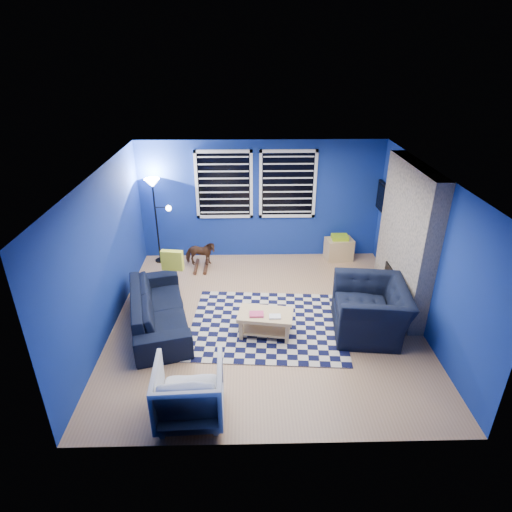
{
  "coord_description": "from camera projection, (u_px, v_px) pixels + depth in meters",
  "views": [
    {
      "loc": [
        -0.3,
        -5.97,
        4.14
      ],
      "look_at": [
        -0.15,
        0.3,
        1.05
      ],
      "focal_mm": 30.0,
      "sensor_mm": 36.0,
      "label": 1
    }
  ],
  "objects": [
    {
      "name": "armchair_big",
      "position": [
        370.0,
        309.0,
        6.74
      ],
      "size": [
        1.36,
        1.22,
        0.81
      ],
      "primitive_type": "imported",
      "rotation": [
        0.0,
        0.0,
        -1.68
      ],
      "color": "black",
      "rests_on": "floor"
    },
    {
      "name": "fireplace",
      "position": [
        405.0,
        241.0,
        7.16
      ],
      "size": [
        0.65,
        2.0,
        2.5
      ],
      "color": "gray",
      "rests_on": "floor"
    },
    {
      "name": "rug",
      "position": [
        268.0,
        325.0,
        7.05
      ],
      "size": [
        2.64,
        2.18,
        0.02
      ],
      "primitive_type": "cube",
      "rotation": [
        0.0,
        0.0,
        -0.08
      ],
      "color": "black",
      "rests_on": "floor"
    },
    {
      "name": "floor",
      "position": [
        265.0,
        320.0,
        7.19
      ],
      "size": [
        5.0,
        5.0,
        0.0
      ],
      "primitive_type": "plane",
      "color": "tan",
      "rests_on": "ground"
    },
    {
      "name": "wall_left",
      "position": [
        104.0,
        254.0,
        6.59
      ],
      "size": [
        0.0,
        5.0,
        5.0
      ],
      "primitive_type": "plane",
      "rotation": [
        1.57,
        0.0,
        1.57
      ],
      "color": "navy",
      "rests_on": "floor"
    },
    {
      "name": "ceiling",
      "position": [
        267.0,
        174.0,
        6.09
      ],
      "size": [
        5.0,
        5.0,
        0.0
      ],
      "primitive_type": "plane",
      "rotation": [
        3.14,
        0.0,
        0.0
      ],
      "color": "white",
      "rests_on": "wall_back"
    },
    {
      "name": "floor_lamp",
      "position": [
        154.0,
        195.0,
        8.51
      ],
      "size": [
        0.49,
        0.3,
        1.8
      ],
      "color": "black",
      "rests_on": "floor"
    },
    {
      "name": "rocking_horse",
      "position": [
        200.0,
        254.0,
        8.72
      ],
      "size": [
        0.29,
        0.63,
        0.52
      ],
      "primitive_type": "imported",
      "rotation": [
        0.0,
        0.0,
        1.55
      ],
      "color": "#492417",
      "rests_on": "floor"
    },
    {
      "name": "throw_pillow",
      "position": [
        172.0,
        260.0,
        7.41
      ],
      "size": [
        0.39,
        0.17,
        0.36
      ],
      "primitive_type": "cube",
      "rotation": [
        0.0,
        0.0,
        -0.15
      ],
      "color": "gold",
      "rests_on": "sofa"
    },
    {
      "name": "wall_right",
      "position": [
        425.0,
        251.0,
        6.69
      ],
      "size": [
        0.0,
        5.0,
        5.0
      ],
      "primitive_type": "plane",
      "rotation": [
        1.57,
        0.0,
        -1.57
      ],
      "color": "navy",
      "rests_on": "floor"
    },
    {
      "name": "window_left",
      "position": [
        224.0,
        185.0,
        8.68
      ],
      "size": [
        1.17,
        0.06,
        1.42
      ],
      "color": "black",
      "rests_on": "wall_back"
    },
    {
      "name": "wall_back",
      "position": [
        261.0,
        201.0,
        8.88
      ],
      "size": [
        5.0,
        0.0,
        5.0
      ],
      "primitive_type": "plane",
      "rotation": [
        1.57,
        0.0,
        0.0
      ],
      "color": "navy",
      "rests_on": "floor"
    },
    {
      "name": "tv",
      "position": [
        385.0,
        201.0,
        8.42
      ],
      "size": [
        0.07,
        1.0,
        0.58
      ],
      "color": "black",
      "rests_on": "wall_right"
    },
    {
      "name": "sofa",
      "position": [
        159.0,
        308.0,
        6.94
      ],
      "size": [
        2.27,
        1.33,
        0.62
      ],
      "primitive_type": "imported",
      "rotation": [
        0.0,
        0.0,
        1.82
      ],
      "color": "black",
      "rests_on": "floor"
    },
    {
      "name": "coffee_table",
      "position": [
        265.0,
        319.0,
        6.69
      ],
      "size": [
        0.91,
        0.62,
        0.42
      ],
      "rotation": [
        0.0,
        0.0,
        -0.16
      ],
      "color": "tan",
      "rests_on": "rug"
    },
    {
      "name": "window_right",
      "position": [
        288.0,
        185.0,
        8.71
      ],
      "size": [
        1.17,
        0.06,
        1.42
      ],
      "color": "black",
      "rests_on": "wall_back"
    },
    {
      "name": "armchair_bent",
      "position": [
        189.0,
        391.0,
        5.18
      ],
      "size": [
        0.85,
        0.87,
        0.76
      ],
      "primitive_type": "imported",
      "rotation": [
        0.0,
        0.0,
        3.19
      ],
      "color": "gray",
      "rests_on": "floor"
    },
    {
      "name": "cabinet",
      "position": [
        339.0,
        249.0,
        9.14
      ],
      "size": [
        0.61,
        0.45,
        0.56
      ],
      "rotation": [
        0.0,
        0.0,
        0.14
      ],
      "color": "tan",
      "rests_on": "floor"
    }
  ]
}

